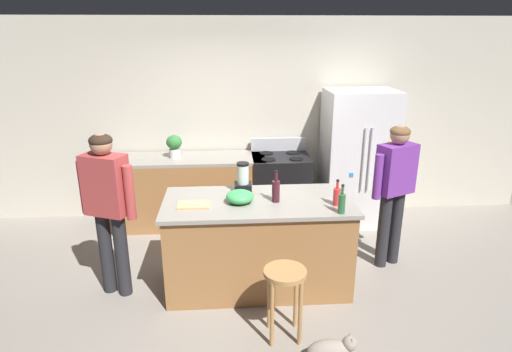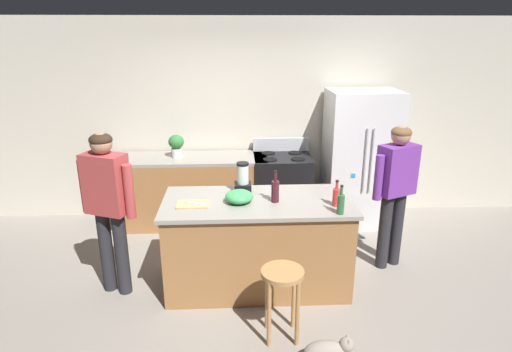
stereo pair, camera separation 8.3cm
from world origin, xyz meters
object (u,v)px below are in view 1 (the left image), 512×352
(person_by_island_left, at_px, (108,201))
(blender_appliance, at_px, (243,180))
(stove_range, at_px, (280,189))
(cat, at_px, (331,351))
(chef_knife, at_px, (195,204))
(person_by_sink_right, at_px, (395,183))
(cutting_board, at_px, (193,205))
(bar_stool, at_px, (285,285))
(bottle_olive_oil, at_px, (342,203))
(refrigerator, at_px, (357,158))
(bottle_soda, at_px, (337,196))
(mixing_bowl, at_px, (240,197))
(kitchen_island, at_px, (258,243))
(potted_plant, at_px, (174,145))
(bottle_wine, at_px, (276,190))

(person_by_island_left, distance_m, blender_appliance, 1.32)
(stove_range, bearing_deg, cat, -88.15)
(blender_appliance, xyz_separation_m, chef_knife, (-0.46, -0.32, -0.11))
(person_by_sink_right, distance_m, cutting_board, 2.15)
(person_by_island_left, relative_size, bar_stool, 2.54)
(cat, relative_size, bottle_olive_oil, 1.88)
(refrigerator, distance_m, blender_appliance, 2.04)
(person_by_island_left, distance_m, bottle_soda, 2.17)
(bar_stool, relative_size, mixing_bowl, 2.40)
(kitchen_island, bearing_deg, blender_appliance, 121.93)
(potted_plant, relative_size, chef_knife, 1.36)
(blender_appliance, height_order, bottle_soda, blender_appliance)
(cutting_board, bearing_deg, person_by_island_left, 176.17)
(cat, xyz_separation_m, bottle_olive_oil, (0.23, 0.80, 0.94))
(refrigerator, distance_m, cutting_board, 2.61)
(blender_appliance, distance_m, chef_knife, 0.57)
(bar_stool, bearing_deg, bottle_wine, 89.70)
(kitchen_island, height_order, bar_stool, kitchen_island)
(stove_range, height_order, chef_knife, stove_range)
(refrigerator, distance_m, cat, 2.92)
(kitchen_island, height_order, chef_knife, chef_knife)
(person_by_island_left, relative_size, blender_appliance, 5.15)
(cat, xyz_separation_m, cutting_board, (-1.12, 1.06, 0.84))
(mixing_bowl, height_order, cutting_board, mixing_bowl)
(stove_range, bearing_deg, cutting_board, -122.59)
(refrigerator, xyz_separation_m, bottle_wine, (-1.27, -1.54, 0.16))
(stove_range, xyz_separation_m, chef_knife, (-1.02, -1.62, 0.48))
(refrigerator, bearing_deg, blender_appliance, -141.02)
(mixing_bowl, bearing_deg, potted_plant, 116.54)
(blender_appliance, bearing_deg, mixing_bowl, -98.73)
(refrigerator, xyz_separation_m, bar_stool, (-1.28, -2.32, -0.40))
(cat, distance_m, bottle_soda, 1.37)
(bottle_wine, xyz_separation_m, mixing_bowl, (-0.35, -0.00, -0.06))
(person_by_sink_right, height_order, cat, person_by_sink_right)
(blender_appliance, xyz_separation_m, bottle_soda, (0.87, -0.39, -0.04))
(bar_stool, xyz_separation_m, bottle_olive_oil, (0.57, 0.46, 0.54))
(potted_plant, relative_size, cutting_board, 1.00)
(bottle_soda, relative_size, chef_knife, 1.16)
(cat, relative_size, bottle_soda, 2.03)
(kitchen_island, bearing_deg, refrigerator, 46.16)
(blender_appliance, height_order, mixing_bowl, blender_appliance)
(kitchen_island, distance_m, stove_range, 1.58)
(chef_knife, bearing_deg, person_by_sink_right, 34.54)
(person_by_island_left, distance_m, bar_stool, 1.84)
(bottle_wine, bearing_deg, blender_appliance, 139.38)
(bar_stool, xyz_separation_m, cat, (0.34, -0.34, -0.40))
(chef_knife, bearing_deg, bottle_olive_oil, 12.19)
(potted_plant, xyz_separation_m, cutting_board, (0.35, -1.65, -0.16))
(bar_stool, bearing_deg, person_by_island_left, 154.06)
(person_by_island_left, relative_size, potted_plant, 5.49)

